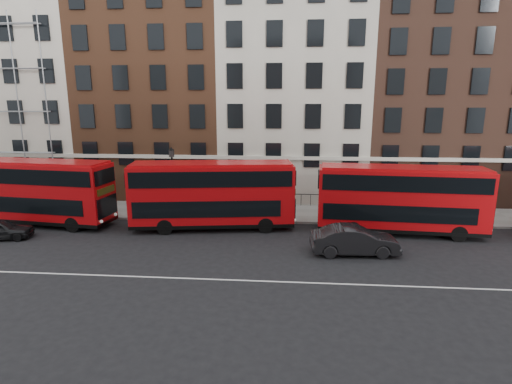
# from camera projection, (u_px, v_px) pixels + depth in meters

# --- Properties ---
(ground) EXTENTS (120.00, 120.00, 0.00)m
(ground) POSITION_uv_depth(u_px,v_px,m) (293.00, 266.00, 21.83)
(ground) COLOR black
(ground) RESTS_ON ground
(pavement) EXTENTS (80.00, 5.00, 0.15)m
(pavement) POSITION_uv_depth(u_px,v_px,m) (292.00, 213.00, 32.02)
(pavement) COLOR gray
(pavement) RESTS_ON ground
(kerb) EXTENTS (80.00, 0.30, 0.16)m
(kerb) POSITION_uv_depth(u_px,v_px,m) (292.00, 222.00, 29.59)
(kerb) COLOR gray
(kerb) RESTS_ON ground
(road_centre_line) EXTENTS (70.00, 0.12, 0.01)m
(road_centre_line) POSITION_uv_depth(u_px,v_px,m) (293.00, 282.00, 19.88)
(road_centre_line) COLOR white
(road_centre_line) RESTS_ON ground
(building_terrace) EXTENTS (64.00, 11.95, 22.00)m
(building_terrace) POSITION_uv_depth(u_px,v_px,m) (290.00, 86.00, 36.98)
(building_terrace) COLOR beige
(building_terrace) RESTS_ON ground
(bus_a) EXTENTS (11.46, 3.99, 4.72)m
(bus_a) POSITION_uv_depth(u_px,v_px,m) (36.00, 190.00, 28.87)
(bus_a) COLOR #B9090D
(bus_a) RESTS_ON ground
(bus_b) EXTENTS (11.53, 4.22, 4.74)m
(bus_b) POSITION_uv_depth(u_px,v_px,m) (212.00, 194.00, 27.82)
(bus_b) COLOR #B9090D
(bus_b) RESTS_ON ground
(bus_c) EXTENTS (11.12, 3.42, 4.61)m
(bus_c) POSITION_uv_depth(u_px,v_px,m) (400.00, 198.00, 26.82)
(bus_c) COLOR #B9090D
(bus_c) RESTS_ON ground
(car_rear) EXTENTS (4.17, 2.46, 1.33)m
(car_rear) POSITION_uv_depth(u_px,v_px,m) (0.00, 229.00, 26.02)
(car_rear) COLOR black
(car_rear) RESTS_ON ground
(car_front) EXTENTS (5.20, 2.09, 1.68)m
(car_front) POSITION_uv_depth(u_px,v_px,m) (355.00, 240.00, 23.43)
(car_front) COLOR black
(car_front) RESTS_ON ground
(lamp_post_left) EXTENTS (0.44, 0.44, 5.33)m
(lamp_post_left) POSITION_uv_depth(u_px,v_px,m) (173.00, 178.00, 30.49)
(lamp_post_left) COLOR black
(lamp_post_left) RESTS_ON pavement
(iron_railings) EXTENTS (6.60, 0.06, 1.00)m
(iron_railings) POSITION_uv_depth(u_px,v_px,m) (292.00, 200.00, 34.03)
(iron_railings) COLOR black
(iron_railings) RESTS_ON pavement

